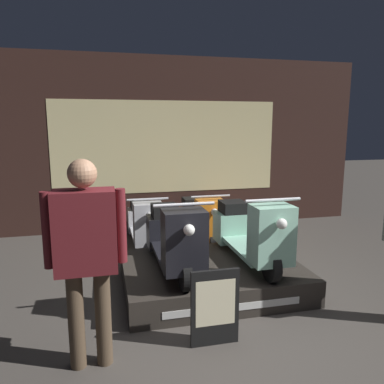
# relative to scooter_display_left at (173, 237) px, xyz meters

# --- Properties ---
(ground_plane) EXTENTS (30.00, 30.00, 0.00)m
(ground_plane) POSITION_rel_scooter_display_left_xyz_m (0.44, -1.15, -0.68)
(ground_plane) COLOR #423D38
(shop_wall_back) EXTENTS (7.62, 0.09, 3.20)m
(shop_wall_back) POSITION_rel_scooter_display_left_xyz_m (0.44, 2.88, 0.92)
(shop_wall_back) COLOR #331E19
(shop_wall_back) RESTS_ON ground_plane
(display_platform) EXTENTS (2.10, 1.58, 0.31)m
(display_platform) POSITION_rel_scooter_display_left_xyz_m (0.47, 0.01, -0.53)
(display_platform) COLOR #2D2823
(display_platform) RESTS_ON ground_plane
(scooter_display_left) EXTENTS (0.61, 1.70, 0.91)m
(scooter_display_left) POSITION_rel_scooter_display_left_xyz_m (0.00, 0.00, 0.00)
(scooter_display_left) COLOR black
(scooter_display_left) RESTS_ON display_platform
(scooter_display_right) EXTENTS (0.61, 1.70, 0.91)m
(scooter_display_right) POSITION_rel_scooter_display_left_xyz_m (0.94, 0.00, 0.00)
(scooter_display_right) COLOR black
(scooter_display_right) RESTS_ON display_platform
(scooter_backrow_0) EXTENTS (0.61, 1.70, 0.91)m
(scooter_backrow_0) POSITION_rel_scooter_display_left_xyz_m (-0.14, 1.87, -0.31)
(scooter_backrow_0) COLOR black
(scooter_backrow_0) RESTS_ON ground_plane
(scooter_backrow_1) EXTENTS (0.61, 1.70, 0.91)m
(scooter_backrow_1) POSITION_rel_scooter_display_left_xyz_m (0.82, 1.87, -0.31)
(scooter_backrow_1) COLOR black
(scooter_backrow_1) RESTS_ON ground_plane
(person_left_browsing) EXTENTS (0.64, 0.27, 1.72)m
(person_left_browsing) POSITION_rel_scooter_display_left_xyz_m (-0.91, -1.17, 0.35)
(person_left_browsing) COLOR #473828
(person_left_browsing) RESTS_ON ground_plane
(price_sign_board) EXTENTS (0.44, 0.04, 0.71)m
(price_sign_board) POSITION_rel_scooter_display_left_xyz_m (0.16, -1.13, -0.32)
(price_sign_board) COLOR black
(price_sign_board) RESTS_ON ground_plane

